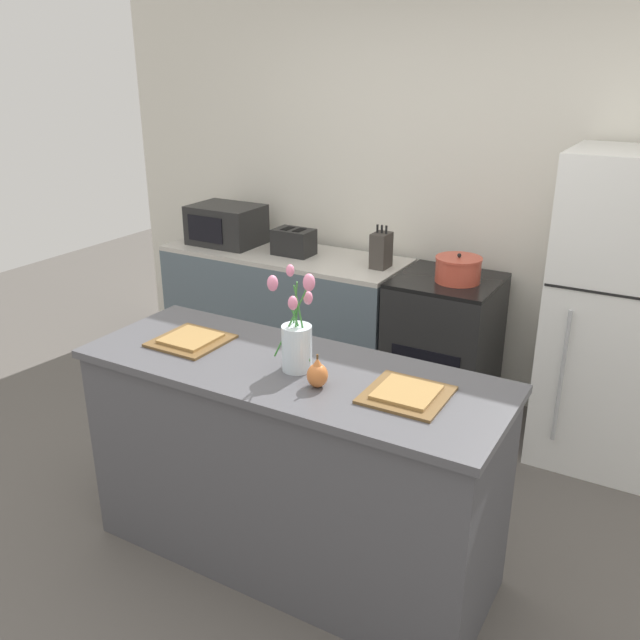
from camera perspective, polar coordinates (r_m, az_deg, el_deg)
The scene contains 14 objects.
ground_plane at distance 3.28m, azimuth -2.31°, elevation -19.16°, with size 10.00×10.00×0.00m, color #59544F.
back_wall at distance 4.39m, azimuth 11.68°, elevation 10.62°, with size 5.20×0.08×2.70m.
kitchen_island at distance 3.00m, azimuth -2.44°, elevation -12.19°, with size 1.80×0.66×0.95m.
back_counter at distance 4.73m, azimuth -2.97°, elevation 0.45°, with size 1.68×0.60×0.90m.
stove_range at distance 4.25m, azimuth 10.30°, elevation -2.34°, with size 0.60×0.61×0.90m.
refrigerator at distance 3.93m, azimuth 23.78°, elevation 0.44°, with size 0.68×0.67×1.71m.
flower_vase at distance 2.68m, azimuth -1.98°, elevation -1.61°, with size 0.18×0.15×0.42m.
pear_figurine at distance 2.58m, azimuth -0.22°, elevation -4.57°, with size 0.08×0.08×0.13m.
plate_setting_left at distance 3.04m, azimuth -10.84°, elevation -1.66°, with size 0.30×0.30×0.02m.
plate_setting_right at distance 2.54m, azimuth 7.30°, elevation -6.20°, with size 0.30×0.30×0.02m.
toaster at distance 4.51m, azimuth -2.23°, elevation 6.60°, with size 0.28×0.18×0.17m.
cooking_pot at distance 4.03m, azimuth 11.56°, elevation 4.20°, with size 0.27×0.27×0.17m.
microwave at distance 4.82m, azimuth -7.89°, elevation 7.96°, with size 0.48×0.37×0.27m.
knife_block at distance 4.23m, azimuth 5.17°, elevation 5.87°, with size 0.10×0.14×0.27m.
Camera 1 is at (1.35, -2.10, 2.13)m, focal length 38.00 mm.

